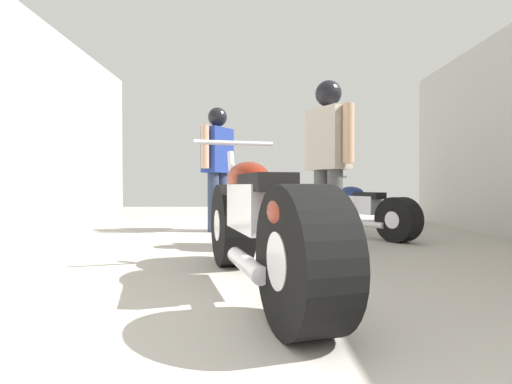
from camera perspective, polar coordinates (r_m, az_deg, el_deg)
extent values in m
plane|color=#A8A399|center=(3.46, 4.68, -10.00)|extent=(16.38, 16.38, 0.00)
cylinder|color=black|center=(3.13, -3.67, -5.00)|extent=(0.42, 0.71, 0.67)
cylinder|color=silver|center=(3.13, -3.67, -5.00)|extent=(0.32, 0.31, 0.25)
cylinder|color=black|center=(1.69, 7.14, -10.15)|extent=(0.42, 0.71, 0.67)
cylinder|color=silver|center=(1.69, 7.14, -10.15)|extent=(0.32, 0.31, 0.25)
cube|color=silver|center=(2.38, 0.09, -2.35)|extent=(0.42, 0.71, 0.29)
ellipsoid|color=maroon|center=(2.60, -1.28, 2.08)|extent=(0.41, 0.60, 0.23)
cube|color=black|center=(2.20, 1.41, 1.46)|extent=(0.36, 0.54, 0.10)
ellipsoid|color=maroon|center=(1.71, 6.48, -2.96)|extent=(0.38, 0.52, 0.25)
cylinder|color=silver|center=(3.07, -3.52, 0.74)|extent=(0.12, 0.27, 0.61)
cylinder|color=silver|center=(3.05, -3.36, 7.43)|extent=(0.63, 0.21, 0.04)
cylinder|color=silver|center=(2.08, -1.48, -10.85)|extent=(0.24, 0.58, 0.09)
cylinder|color=black|center=(5.52, 11.13, -3.16)|extent=(0.46, 0.57, 0.53)
cylinder|color=silver|center=(5.52, 11.13, -3.16)|extent=(0.30, 0.29, 0.20)
cylinder|color=black|center=(4.70, 20.79, -3.93)|extent=(0.46, 0.57, 0.53)
cylinder|color=silver|center=(4.70, 20.79, -3.93)|extent=(0.30, 0.29, 0.20)
cube|color=silver|center=(5.08, 15.57, -1.87)|extent=(0.43, 0.55, 0.23)
ellipsoid|color=navy|center=(5.20, 14.15, -0.17)|extent=(0.40, 0.48, 0.18)
cube|color=black|center=(4.97, 16.80, -0.51)|extent=(0.35, 0.43, 0.08)
ellipsoid|color=navy|center=(4.71, 20.41, -1.91)|extent=(0.37, 0.42, 0.20)
cylinder|color=silver|center=(5.48, 11.36, -0.61)|extent=(0.14, 0.20, 0.48)
cylinder|color=silver|center=(5.46, 11.60, 2.31)|extent=(0.45, 0.28, 0.03)
cylinder|color=silver|center=(4.84, 16.70, -4.70)|extent=(0.29, 0.43, 0.07)
cylinder|color=#4C4C4C|center=(3.89, 11.87, -2.69)|extent=(0.22, 0.22, 0.82)
cylinder|color=#4C4C4C|center=(4.04, 9.88, -2.55)|extent=(0.22, 0.22, 0.82)
cube|color=#B2A899|center=(3.99, 10.89, 7.88)|extent=(0.45, 0.52, 0.63)
cylinder|color=tan|center=(3.79, 13.82, 8.64)|extent=(0.15, 0.15, 0.58)
cylinder|color=tan|center=(4.20, 8.25, 7.89)|extent=(0.15, 0.15, 0.58)
sphere|color=black|center=(4.07, 10.91, 14.22)|extent=(0.23, 0.23, 0.23)
sphere|color=black|center=(4.07, 10.91, 14.45)|extent=(0.27, 0.27, 0.27)
cylinder|color=#2D3851|center=(5.37, -6.52, -1.56)|extent=(0.22, 0.22, 0.84)
cylinder|color=#2D3851|center=(5.54, -5.21, -1.48)|extent=(0.22, 0.22, 0.84)
cube|color=navy|center=(5.48, -5.87, 6.29)|extent=(0.45, 0.53, 0.65)
cylinder|color=tan|center=(5.25, -7.76, 6.81)|extent=(0.16, 0.16, 0.59)
cylinder|color=tan|center=(5.71, -4.13, 6.34)|extent=(0.16, 0.16, 0.59)
sphere|color=black|center=(5.54, -5.88, 11.06)|extent=(0.23, 0.23, 0.23)
sphere|color=black|center=(5.54, -5.88, 11.24)|extent=(0.28, 0.28, 0.28)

